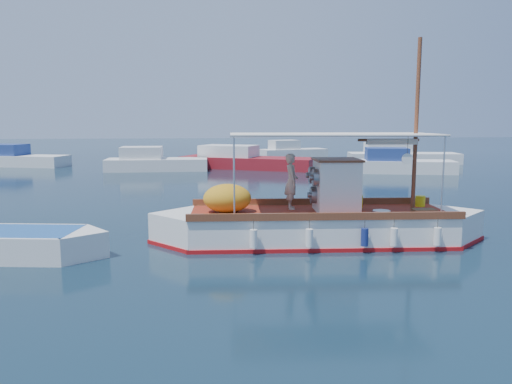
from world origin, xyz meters
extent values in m
plane|color=black|center=(0.00, 0.00, 0.00)|extent=(160.00, 160.00, 0.00)
cube|color=white|center=(0.11, -0.56, 0.33)|extent=(7.17, 2.73, 1.03)
cube|color=white|center=(-3.41, -0.36, 0.33)|extent=(2.35, 2.35, 1.03)
cube|color=white|center=(3.63, -0.75, 0.33)|extent=(2.35, 2.35, 1.03)
cube|color=#AA1013|center=(0.11, -0.56, 0.02)|extent=(7.27, 2.81, 0.17)
cube|color=maroon|center=(0.11, -0.56, 0.83)|extent=(7.16, 2.55, 0.06)
cube|color=brown|center=(0.17, 0.63, 0.94)|extent=(7.14, 0.48, 0.19)
cube|color=brown|center=(0.04, -1.74, 0.94)|extent=(7.14, 0.48, 0.19)
cube|color=white|center=(0.58, -0.58, 1.55)|extent=(1.19, 1.28, 1.41)
cube|color=brown|center=(0.58, -0.58, 2.29)|extent=(1.29, 1.38, 0.06)
cylinder|color=slate|center=(-0.05, -0.85, 1.83)|extent=(0.23, 0.48, 0.47)
cylinder|color=slate|center=(-0.02, -0.25, 1.83)|extent=(0.23, 0.48, 0.47)
cylinder|color=slate|center=(-0.03, -0.55, 1.32)|extent=(0.23, 0.48, 0.47)
cylinder|color=brown|center=(2.74, -0.70, 3.20)|extent=(0.12, 0.12, 4.70)
cylinder|color=brown|center=(1.98, -0.66, 2.82)|extent=(1.69, 0.17, 0.08)
cylinder|color=silver|center=(-2.18, 0.61, 1.90)|extent=(0.04, 0.04, 2.12)
cylinder|color=silver|center=(-2.30, -1.46, 1.90)|extent=(0.04, 0.04, 2.12)
cylinder|color=silver|center=(3.17, 0.31, 1.90)|extent=(0.04, 0.04, 2.12)
cylinder|color=silver|center=(3.06, -1.75, 1.90)|extent=(0.04, 0.04, 2.12)
cube|color=silver|center=(0.44, -0.57, 2.98)|extent=(5.66, 2.56, 0.04)
ellipsoid|color=orange|center=(-2.43, -0.42, 1.24)|extent=(1.38, 1.19, 0.79)
cube|color=yellow|center=(1.36, -0.11, 1.03)|extent=(0.24, 0.18, 0.38)
cylinder|color=yellow|center=(3.24, -0.07, 1.01)|extent=(0.30, 0.30, 0.32)
cube|color=brown|center=(2.90, -1.09, 0.90)|extent=(0.63, 0.46, 0.11)
cylinder|color=#B2B2B2|center=(1.68, -1.16, 0.90)|extent=(0.50, 0.50, 0.11)
cylinder|color=white|center=(2.12, -1.66, 2.38)|extent=(0.28, 0.04, 0.28)
cylinder|color=white|center=(-1.84, -1.77, 0.42)|extent=(0.20, 0.20, 0.45)
cylinder|color=navy|center=(0.97, -1.92, 0.42)|extent=(0.20, 0.20, 0.45)
cylinder|color=white|center=(2.85, -2.03, 0.42)|extent=(0.20, 0.20, 0.45)
imported|color=beige|center=(-0.60, -0.09, 1.64)|extent=(0.41, 0.59, 1.58)
cube|color=white|center=(-6.23, -1.55, 0.24)|extent=(1.68, 1.68, 0.85)
cube|color=silver|center=(-6.18, 20.01, 0.30)|extent=(6.67, 2.41, 1.00)
cube|color=silver|center=(-7.18, 20.01, 1.20)|extent=(2.67, 2.04, 0.80)
cube|color=maroon|center=(0.00, 20.82, 0.30)|extent=(9.73, 6.60, 1.00)
cube|color=silver|center=(-1.28, 21.43, 1.20)|extent=(4.44, 3.78, 0.80)
cube|color=silver|center=(9.59, 16.85, 0.30)|extent=(6.83, 3.56, 1.00)
cube|color=navy|center=(8.63, 17.06, 1.20)|extent=(2.95, 2.39, 0.80)
cube|color=silver|center=(12.57, 23.89, 0.30)|extent=(8.71, 3.81, 1.00)
cube|color=silver|center=(11.32, 24.08, 1.20)|extent=(3.65, 2.68, 0.80)
cube|color=silver|center=(-16.59, 24.28, 0.30)|extent=(7.51, 4.23, 1.00)
cube|color=navy|center=(-17.62, 24.59, 1.20)|extent=(3.29, 2.68, 0.80)
cube|color=silver|center=(4.91, 30.14, 0.30)|extent=(6.31, 3.60, 1.00)
cube|color=silver|center=(4.05, 29.89, 1.20)|extent=(2.78, 2.30, 0.80)
camera|label=1|loc=(-3.05, -13.90, 3.36)|focal=35.00mm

